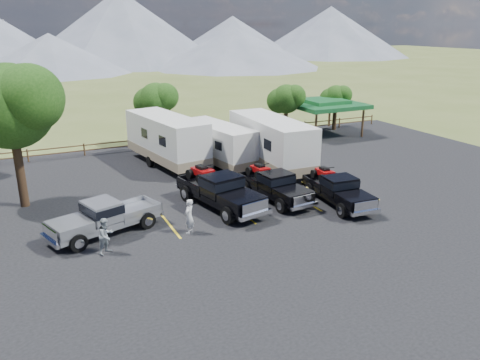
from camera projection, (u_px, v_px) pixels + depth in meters
name	position (u px, v px, depth m)	size (l,w,h in m)	color
ground	(303.00, 227.00, 23.45)	(320.00, 320.00, 0.00)	#4F5E27
asphalt_lot	(274.00, 207.00, 26.01)	(44.00, 34.00, 0.04)	black
stall_lines	(265.00, 200.00, 26.86)	(12.12, 5.50, 0.01)	yellow
tree_big_nw	(9.00, 106.00, 24.33)	(5.54, 5.18, 7.84)	#2F2012
tree_ne_a	(286.00, 99.00, 40.57)	(3.11, 2.92, 4.76)	#2F2012
tree_ne_b	(336.00, 97.00, 43.97)	(2.77, 2.59, 4.27)	#2F2012
tree_north	(156.00, 100.00, 37.72)	(3.46, 3.24, 5.25)	#2F2012
rail_fence	(206.00, 136.00, 39.93)	(36.12, 0.12, 1.00)	brown
pavilion	(324.00, 104.00, 42.41)	(6.20, 6.20, 3.22)	brown
mountain_range	(30.00, 32.00, 108.75)	(209.00, 71.00, 20.00)	slate
rig_left	(219.00, 190.00, 25.59)	(3.27, 6.59, 2.11)	black
rig_center	(274.00, 185.00, 26.79)	(2.42, 5.68, 1.84)	black
rig_right	(337.00, 189.00, 26.16)	(2.25, 5.56, 1.82)	black
trailer_left	(167.00, 140.00, 33.07)	(3.99, 10.21, 3.53)	white
trailer_center	(218.00, 145.00, 32.93)	(3.42, 8.66, 2.99)	white
trailer_right	(271.00, 143.00, 31.99)	(2.85, 10.29, 3.58)	white
pickup_silver	(105.00, 217.00, 22.37)	(5.88, 3.47, 1.68)	#97999F
person_a	(189.00, 216.00, 22.44)	(0.63, 0.41, 1.73)	silver
person_b	(106.00, 236.00, 20.47)	(0.80, 0.62, 1.65)	gray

